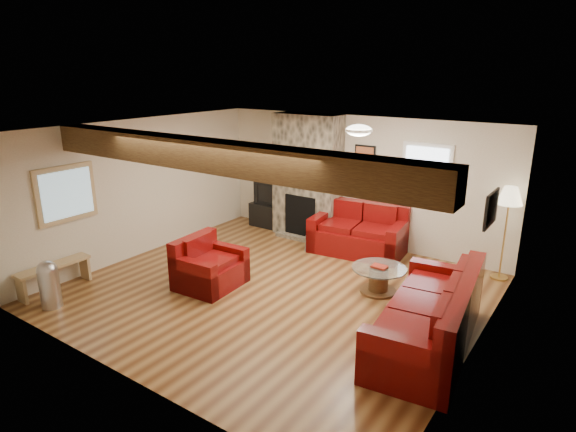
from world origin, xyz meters
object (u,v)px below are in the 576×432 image
at_px(tv_cabinet, 273,216).
at_px(floor_lamp, 509,201).
at_px(sofa_three, 428,312).
at_px(loveseat, 358,229).
at_px(armchair_red, 210,263).
at_px(coffee_table, 379,280).
at_px(television, 273,193).

bearing_deg(tv_cabinet, floor_lamp, -0.46).
height_order(sofa_three, floor_lamp, floor_lamp).
height_order(loveseat, armchair_red, loveseat).
bearing_deg(coffee_table, sofa_three, -43.06).
bearing_deg(tv_cabinet, loveseat, -7.70).
height_order(tv_cabinet, television, television).
bearing_deg(coffee_table, floor_lamp, 48.47).
xyz_separation_m(coffee_table, tv_cabinet, (-3.26, 1.66, 0.05)).
bearing_deg(armchair_red, loveseat, -28.65).
relative_size(loveseat, television, 1.97).
distance_m(loveseat, television, 2.26).
xyz_separation_m(loveseat, tv_cabinet, (-2.22, 0.30, -0.20)).
height_order(television, floor_lamp, floor_lamp).
distance_m(tv_cabinet, floor_lamp, 4.82).
xyz_separation_m(loveseat, floor_lamp, (2.48, 0.26, 0.88)).
relative_size(loveseat, armchair_red, 1.75).
distance_m(sofa_three, television, 5.16).
height_order(tv_cabinet, floor_lamp, floor_lamp).
bearing_deg(television, coffee_table, -26.99).
height_order(sofa_three, coffee_table, sofa_three).
relative_size(coffee_table, floor_lamp, 0.54).
bearing_deg(floor_lamp, tv_cabinet, 179.54).
relative_size(sofa_three, armchair_red, 2.44).
height_order(armchair_red, coffee_table, armchair_red).
xyz_separation_m(coffee_table, television, (-3.26, 1.66, 0.56)).
relative_size(sofa_three, tv_cabinet, 2.33).
relative_size(loveseat, tv_cabinet, 1.67).
xyz_separation_m(sofa_three, television, (-4.38, 2.71, 0.30)).
height_order(loveseat, tv_cabinet, loveseat).
height_order(loveseat, floor_lamp, floor_lamp).
relative_size(coffee_table, television, 0.97).
distance_m(loveseat, tv_cabinet, 2.25).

